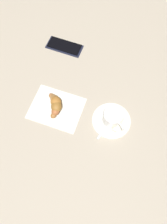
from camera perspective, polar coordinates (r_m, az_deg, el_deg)
The scene contains 8 objects.
ground_plane at distance 0.83m, azimuth -1.04°, elevation 0.11°, with size 1.80×1.80×0.00m, color #ADA08C.
saucer at distance 0.82m, azimuth 7.22°, elevation -2.15°, with size 0.14×0.14×0.01m, color white.
espresso_cup at distance 0.79m, azimuth 7.67°, elevation -1.41°, with size 0.09×0.07×0.05m.
teaspoon at distance 0.82m, azimuth 7.41°, elevation -1.95°, with size 0.03×0.14×0.01m.
sugar_packet at distance 0.81m, azimuth 9.01°, elevation -3.16°, with size 0.06×0.02×0.01m, color beige.
napkin at distance 0.84m, azimuth -7.04°, elevation 0.99°, with size 0.19×0.15×0.00m, color silver.
croissant at distance 0.83m, azimuth -7.25°, elevation 1.97°, with size 0.09×0.09×0.03m.
cell_phone at distance 0.99m, azimuth -4.96°, elevation 16.59°, with size 0.16×0.09×0.01m.
Camera 1 is at (0.18, -0.28, 0.77)m, focal length 35.30 mm.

